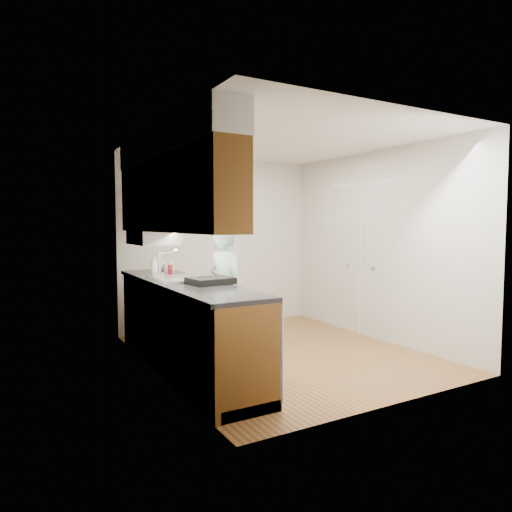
# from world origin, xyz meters

# --- Properties ---
(floor) EXTENTS (3.50, 3.50, 0.00)m
(floor) POSITION_xyz_m (0.00, 0.00, 0.00)
(floor) COLOR #A1713D
(floor) RESTS_ON ground
(ceiling) EXTENTS (3.50, 3.50, 0.00)m
(ceiling) POSITION_xyz_m (0.00, 0.00, 2.50)
(ceiling) COLOR white
(ceiling) RESTS_ON wall_left
(wall_left) EXTENTS (0.02, 3.50, 2.50)m
(wall_left) POSITION_xyz_m (-1.50, 0.00, 1.25)
(wall_left) COLOR beige
(wall_left) RESTS_ON floor
(wall_right) EXTENTS (0.02, 3.50, 2.50)m
(wall_right) POSITION_xyz_m (1.50, 0.00, 1.25)
(wall_right) COLOR beige
(wall_right) RESTS_ON floor
(wall_back) EXTENTS (3.00, 0.02, 2.50)m
(wall_back) POSITION_xyz_m (0.00, 1.75, 1.25)
(wall_back) COLOR beige
(wall_back) RESTS_ON floor
(counter) EXTENTS (0.64, 2.80, 1.30)m
(counter) POSITION_xyz_m (-1.20, -0.00, 0.49)
(counter) COLOR brown
(counter) RESTS_ON floor
(upper_cabinets) EXTENTS (0.47, 2.80, 1.21)m
(upper_cabinets) POSITION_xyz_m (-1.33, 0.05, 1.95)
(upper_cabinets) COLOR brown
(upper_cabinets) RESTS_ON wall_left
(closet_door) EXTENTS (0.02, 1.22, 2.05)m
(closet_door) POSITION_xyz_m (1.49, 0.30, 1.02)
(closet_door) COLOR white
(closet_door) RESTS_ON wall_right
(floor_mat) EXTENTS (0.65, 0.94, 0.02)m
(floor_mat) POSITION_xyz_m (-0.65, 0.13, 0.01)
(floor_mat) COLOR slate
(floor_mat) RESTS_ON floor
(person) EXTENTS (0.53, 0.68, 1.71)m
(person) POSITION_xyz_m (-0.65, 0.13, 0.87)
(person) COLOR #94B2B4
(person) RESTS_ON floor_mat
(soap_bottle_a) EXTENTS (0.12, 0.12, 0.25)m
(soap_bottle_a) POSITION_xyz_m (-1.31, 0.71, 1.06)
(soap_bottle_a) COLOR white
(soap_bottle_a) RESTS_ON counter
(soap_bottle_b) EXTENTS (0.11, 0.12, 0.19)m
(soap_bottle_b) POSITION_xyz_m (-1.06, 0.85, 1.03)
(soap_bottle_b) COLOR white
(soap_bottle_b) RESTS_ON counter
(soap_bottle_c) EXTENTS (0.20, 0.20, 0.18)m
(soap_bottle_c) POSITION_xyz_m (-1.13, 1.00, 1.03)
(soap_bottle_c) COLOR white
(soap_bottle_c) RESTS_ON counter
(soda_can) EXTENTS (0.06, 0.06, 0.11)m
(soda_can) POSITION_xyz_m (-1.11, 0.73, 0.99)
(soda_can) COLOR #AA1D27
(soda_can) RESTS_ON counter
(steel_can) EXTENTS (0.07, 0.07, 0.12)m
(steel_can) POSITION_xyz_m (-1.16, 0.74, 1.00)
(steel_can) COLOR #A5A5AA
(steel_can) RESTS_ON counter
(dish_rack) EXTENTS (0.44, 0.39, 0.06)m
(dish_rack) POSITION_xyz_m (-1.06, -0.34, 0.97)
(dish_rack) COLOR black
(dish_rack) RESTS_ON counter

